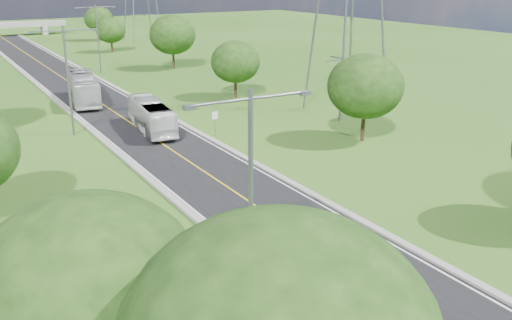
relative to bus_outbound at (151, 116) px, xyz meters
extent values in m
plane|color=#275417|center=(-0.80, 17.31, -1.51)|extent=(260.00, 260.00, 0.00)
cube|color=black|center=(-0.80, 23.31, -1.48)|extent=(8.00, 150.00, 0.06)
cube|color=gray|center=(-5.05, 23.31, -1.40)|extent=(0.50, 150.00, 0.22)
cube|color=gray|center=(3.45, 23.31, -1.40)|extent=(0.50, 150.00, 0.22)
cylinder|color=slate|center=(4.40, -4.69, -0.31)|extent=(0.08, 0.08, 2.40)
cube|color=white|center=(4.40, -4.72, 0.49)|extent=(0.55, 0.04, 0.70)
cube|color=gray|center=(9.20, 97.31, -0.51)|extent=(1.20, 3.00, 2.00)
cylinder|color=slate|center=(-6.80, -30.69, 3.49)|extent=(0.22, 0.22, 10.00)
cylinder|color=slate|center=(-8.20, -30.69, 8.09)|extent=(2.80, 0.12, 0.12)
cylinder|color=slate|center=(-5.40, -30.69, 8.09)|extent=(2.80, 0.12, 0.12)
cube|color=slate|center=(-9.50, -30.69, 8.04)|extent=(0.50, 0.25, 0.18)
cube|color=slate|center=(-4.10, -30.69, 8.04)|extent=(0.50, 0.25, 0.18)
cylinder|color=slate|center=(-6.80, 2.31, 3.49)|extent=(0.22, 0.22, 10.00)
cylinder|color=slate|center=(-8.20, 2.31, 8.09)|extent=(2.80, 0.12, 0.12)
cylinder|color=slate|center=(-5.40, 2.31, 8.09)|extent=(2.80, 0.12, 0.12)
cube|color=slate|center=(-9.50, 2.31, 8.04)|extent=(0.50, 0.25, 0.18)
cube|color=slate|center=(-4.10, 2.31, 8.04)|extent=(0.50, 0.25, 0.18)
cylinder|color=slate|center=(5.20, 35.31, 3.49)|extent=(0.22, 0.22, 10.00)
cylinder|color=slate|center=(3.80, 35.31, 8.09)|extent=(2.80, 0.12, 0.12)
cylinder|color=slate|center=(6.60, 35.31, 8.09)|extent=(2.80, 0.12, 0.12)
cube|color=slate|center=(2.50, 35.31, 8.04)|extent=(0.50, 0.25, 0.18)
cube|color=slate|center=(7.90, 35.31, 8.04)|extent=(0.50, 0.25, 0.18)
ellipsoid|color=#18340E|center=(-14.80, -34.69, 3.76)|extent=(7.14, 7.14, 6.07)
cylinder|color=black|center=(15.20, -12.69, -0.07)|extent=(0.36, 0.36, 2.88)
ellipsoid|color=#18340E|center=(15.20, -12.69, 3.45)|extent=(6.72, 6.72, 5.71)
cylinder|color=black|center=(14.20, 9.31, -0.25)|extent=(0.36, 0.36, 2.52)
ellipsoid|color=#18340E|center=(14.20, 9.31, 2.83)|extent=(5.88, 5.88, 5.00)
cylinder|color=black|center=(16.20, 33.31, 0.02)|extent=(0.36, 0.36, 3.06)
ellipsoid|color=#18340E|center=(16.20, 33.31, 3.76)|extent=(7.14, 7.14, 6.07)
cylinder|color=black|center=(13.70, 57.31, -0.34)|extent=(0.36, 0.36, 2.34)
ellipsoid|color=#18340E|center=(13.70, 57.31, 2.52)|extent=(5.46, 5.46, 4.64)
cylinder|color=black|center=(17.20, 77.31, -0.16)|extent=(0.36, 0.36, 2.70)
ellipsoid|color=#18340E|center=(17.20, 77.31, 3.14)|extent=(6.30, 6.30, 5.36)
imported|color=silver|center=(0.00, 0.00, 0.00)|extent=(3.71, 10.60, 2.89)
imported|color=silver|center=(-2.26, 15.83, 0.20)|extent=(4.73, 12.09, 3.28)
camera|label=1|loc=(-18.13, -50.36, 12.99)|focal=40.00mm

